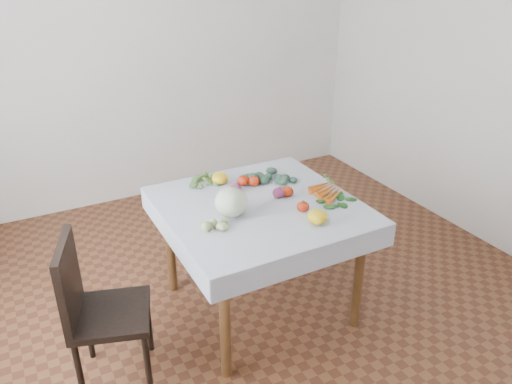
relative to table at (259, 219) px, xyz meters
The scene contains 19 objects.
ground 0.65m from the table, ahead, with size 4.00×4.00×0.00m, color brown.
back_wall 2.12m from the table, 90.00° to the left, with size 4.00×0.04×2.70m, color white.
table is the anchor object (origin of this frame).
tablecloth 0.10m from the table, ahead, with size 1.12×1.12×0.01m, color white.
chair 1.06m from the table, behind, with size 0.49×0.49×0.87m.
cabbage 0.28m from the table, 167.16° to the right, with size 0.19×0.19×0.17m, color silver.
tomato_a 0.29m from the table, 69.71° to the left, with size 0.07×0.07×0.07m, color #B7270C.
tomato_b 0.31m from the table, 83.41° to the left, with size 0.08×0.08×0.07m, color #B7270C.
tomato_c 0.24m from the table, ahead, with size 0.08×0.08×0.07m, color #B7270C.
tomato_d 0.30m from the table, 48.21° to the right, with size 0.07×0.07×0.06m, color #B7270C.
heirloom_back 0.41m from the table, 102.98° to the left, with size 0.11×0.11×0.08m, color yellow.
heirloom_front 0.42m from the table, 63.56° to the right, with size 0.11×0.11×0.08m, color yellow.
onion_a 0.26m from the table, 102.97° to the left, with size 0.07×0.07×0.06m, color #571935.
onion_b 0.20m from the table, ahead, with size 0.08×0.08×0.07m, color #571935.
tomatillo_cluster 0.40m from the table, 156.27° to the right, with size 0.13×0.11×0.04m.
carrot_bunch 0.48m from the table, ahead, with size 0.22×0.27×0.03m.
kale_bunch 0.35m from the table, 51.79° to the left, with size 0.30×0.26×0.04m.
basil_bunch 0.45m from the table, 23.64° to the right, with size 0.26×0.22×0.01m.
dill_bunch 0.47m from the table, 109.50° to the left, with size 0.25×0.19×0.02m.
Camera 1 is at (-1.25, -2.33, 2.12)m, focal length 35.00 mm.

